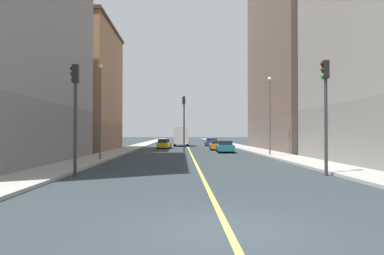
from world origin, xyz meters
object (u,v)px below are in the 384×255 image
(building_right_midblock, at_px, (75,88))
(car_teal, at_px, (225,147))
(traffic_light_median_far, at_px, (184,116))
(box_truck, at_px, (181,136))
(building_left_mid, at_px, (300,55))
(traffic_light_right_near, at_px, (75,103))
(street_lamp_right_near, at_px, (100,101))
(car_blue, at_px, (211,142))
(traffic_light_left_near, at_px, (325,101))
(car_orange, at_px, (217,145))
(car_yellow, at_px, (164,144))
(street_lamp_left_near, at_px, (270,107))

(building_right_midblock, relative_size, car_teal, 3.58)
(traffic_light_median_far, relative_size, box_truck, 0.86)
(building_left_mid, xyz_separation_m, traffic_light_right_near, (-20.17, -27.74, -8.47))
(traffic_light_median_far, xyz_separation_m, street_lamp_right_near, (-6.47, -13.60, 0.47))
(car_blue, bearing_deg, traffic_light_left_near, -87.11)
(building_right_midblock, relative_size, traffic_light_right_near, 2.80)
(car_blue, height_order, car_orange, car_blue)
(car_orange, relative_size, box_truck, 0.60)
(street_lamp_right_near, relative_size, car_teal, 1.70)
(traffic_light_left_near, relative_size, car_yellow, 1.44)
(street_lamp_left_near, distance_m, car_blue, 27.58)
(street_lamp_right_near, height_order, car_orange, street_lamp_right_near)
(traffic_light_right_near, relative_size, street_lamp_left_near, 0.76)
(car_yellow, bearing_deg, traffic_light_median_far, -74.21)
(car_yellow, bearing_deg, street_lamp_right_near, -99.29)
(street_lamp_left_near, relative_size, car_blue, 1.66)
(traffic_light_median_far, distance_m, car_yellow, 10.45)
(street_lamp_right_near, bearing_deg, car_teal, 47.86)
(traffic_light_median_far, height_order, car_yellow, traffic_light_median_far)
(building_left_mid, relative_size, car_yellow, 6.05)
(car_blue, height_order, car_teal, car_teal)
(building_right_midblock, height_order, street_lamp_left_near, building_right_midblock)
(car_yellow, xyz_separation_m, box_truck, (2.37, 9.00, 0.99))
(street_lamp_right_near, bearing_deg, car_blue, 71.15)
(building_left_mid, height_order, car_teal, building_left_mid)
(traffic_light_right_near, bearing_deg, street_lamp_left_near, 49.62)
(car_blue, bearing_deg, car_yellow, -127.52)
(building_left_mid, xyz_separation_m, traffic_light_left_near, (-7.82, -27.74, -8.32))
(street_lamp_left_near, xyz_separation_m, car_teal, (-3.39, 6.52, -3.87))
(building_left_mid, bearing_deg, car_yellow, 162.53)
(building_right_midblock, height_order, traffic_light_right_near, building_right_midblock)
(car_blue, distance_m, car_orange, 14.28)
(street_lamp_right_near, distance_m, box_truck, 32.81)
(street_lamp_left_near, bearing_deg, traffic_light_left_near, -93.70)
(car_blue, bearing_deg, traffic_light_median_far, -103.84)
(traffic_light_left_near, bearing_deg, building_left_mid, 74.26)
(street_lamp_left_near, xyz_separation_m, car_yellow, (-10.58, 17.49, -3.87))
(building_left_mid, xyz_separation_m, traffic_light_median_far, (-14.69, -4.03, -7.98))
(car_blue, relative_size, car_teal, 1.01)
(building_right_midblock, xyz_separation_m, street_lamp_left_near, (21.16, -11.43, -3.15))
(street_lamp_left_near, bearing_deg, car_teal, 117.46)
(street_lamp_right_near, relative_size, car_yellow, 1.82)
(building_left_mid, relative_size, car_blue, 5.57)
(car_orange, height_order, car_yellow, car_yellow)
(traffic_light_left_near, height_order, car_yellow, traffic_light_left_near)
(box_truck, bearing_deg, car_teal, -76.43)
(street_lamp_right_near, xyz_separation_m, car_yellow, (3.78, 23.10, -3.90))
(car_teal, bearing_deg, car_blue, 89.43)
(car_yellow, xyz_separation_m, car_teal, (7.19, -10.97, 0.00))
(building_left_mid, bearing_deg, car_blue, 123.46)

